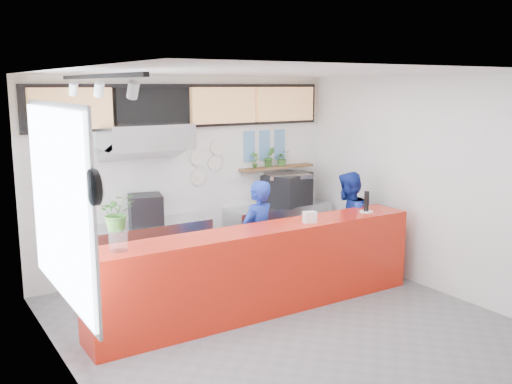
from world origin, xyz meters
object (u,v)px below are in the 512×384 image
panini_oven (146,209)px  staff_right (347,224)px  espresso_machine (287,189)px  service_counter (262,270)px  pepper_mill (367,201)px  staff_center (257,238)px

panini_oven → staff_right: 3.00m
panini_oven → espresso_machine: espresso_machine is taller
espresso_machine → staff_right: 1.36m
service_counter → pepper_mill: pepper_mill is taller
panini_oven → pepper_mill: size_ratio=1.62×
staff_right → panini_oven: bearing=-55.3°
service_counter → espresso_machine: 2.53m
staff_center → pepper_mill: 1.63m
staff_center → staff_right: (1.59, -0.03, -0.01)m
espresso_machine → pepper_mill: 1.83m
service_counter → staff_center: bearing=63.1°
service_counter → pepper_mill: (1.73, -0.03, 0.71)m
staff_center → staff_right: 1.59m
service_counter → staff_center: staff_center is taller
service_counter → staff_center: (0.27, 0.53, 0.25)m
panini_oven → espresso_machine: 2.50m
service_counter → espresso_machine: bearing=47.2°
pepper_mill → espresso_machine: bearing=91.9°
panini_oven → staff_center: size_ratio=0.29×
service_counter → pepper_mill: 1.87m
staff_right → service_counter: bearing=-14.4°
service_counter → panini_oven: (-0.83, 1.80, 0.56)m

